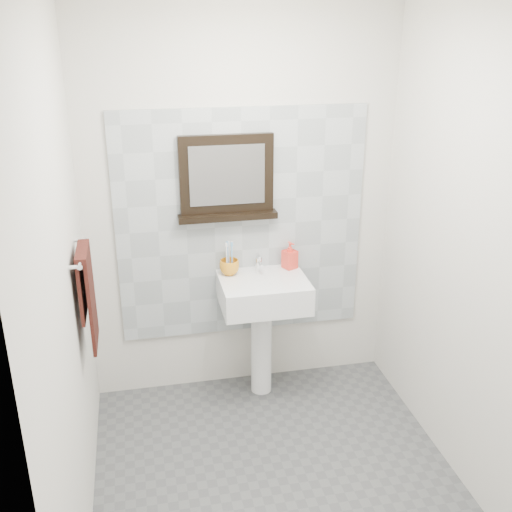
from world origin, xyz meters
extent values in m
cube|color=#505255|center=(0.00, 0.00, 0.00)|extent=(2.00, 2.20, 0.01)
cube|color=silver|center=(0.00, 1.10, 1.25)|extent=(2.00, 0.01, 2.50)
cube|color=silver|center=(0.00, -1.10, 1.25)|extent=(2.00, 0.01, 2.50)
cube|color=silver|center=(-1.00, 0.00, 1.25)|extent=(0.01, 2.20, 2.50)
cube|color=silver|center=(1.00, 0.00, 1.25)|extent=(0.01, 2.20, 2.50)
cube|color=#A2ABAF|center=(0.00, 1.09, 1.15)|extent=(1.60, 0.02, 1.50)
cylinder|color=white|center=(0.10, 0.92, 0.34)|extent=(0.14, 0.14, 0.68)
cube|color=white|center=(0.10, 0.86, 0.77)|extent=(0.55, 0.44, 0.18)
cylinder|color=silver|center=(0.10, 0.84, 0.85)|extent=(0.32, 0.32, 0.02)
cylinder|color=#4C4C4F|center=(0.10, 0.84, 0.86)|extent=(0.04, 0.04, 0.00)
cylinder|color=silver|center=(0.10, 1.01, 0.91)|extent=(0.04, 0.04, 0.09)
cylinder|color=silver|center=(0.10, 0.96, 0.93)|extent=(0.02, 0.10, 0.02)
cube|color=silver|center=(0.10, 1.02, 0.96)|extent=(0.02, 0.07, 0.01)
imported|color=orange|center=(-0.10, 0.98, 0.91)|extent=(0.17, 0.17, 0.10)
cylinder|color=white|center=(-0.12, 0.97, 0.97)|extent=(0.01, 0.01, 0.19)
cube|color=white|center=(-0.12, 0.97, 1.07)|extent=(0.01, 0.01, 0.03)
cylinder|color=#5894C9|center=(-0.09, 0.98, 0.97)|extent=(0.01, 0.01, 0.19)
cube|color=#5894C9|center=(-0.09, 0.98, 1.07)|extent=(0.01, 0.01, 0.03)
cylinder|color=white|center=(-0.10, 1.00, 0.97)|extent=(0.01, 0.01, 0.19)
cube|color=white|center=(-0.10, 1.00, 1.07)|extent=(0.01, 0.01, 0.03)
cylinder|color=#5894C9|center=(-0.11, 1.00, 0.97)|extent=(0.01, 0.01, 0.19)
cube|color=#5894C9|center=(-0.11, 1.00, 1.07)|extent=(0.01, 0.01, 0.03)
cylinder|color=white|center=(-0.08, 0.99, 0.97)|extent=(0.01, 0.01, 0.19)
cube|color=white|center=(-0.08, 0.99, 1.07)|extent=(0.01, 0.01, 0.03)
imported|color=red|center=(0.30, 1.01, 0.95)|extent=(0.11, 0.11, 0.18)
cube|color=black|center=(-0.10, 1.07, 1.50)|extent=(0.58, 0.06, 0.49)
cube|color=#99999E|center=(-0.10, 1.03, 1.50)|extent=(0.47, 0.01, 0.37)
cube|color=black|center=(-0.10, 1.04, 1.23)|extent=(0.62, 0.11, 0.04)
cylinder|color=silver|center=(-0.94, 0.45, 1.28)|extent=(0.03, 0.40, 0.03)
cylinder|color=silver|center=(-0.97, 0.26, 1.28)|extent=(0.05, 0.02, 0.02)
cylinder|color=silver|center=(-0.97, 0.64, 1.28)|extent=(0.05, 0.02, 0.02)
cube|color=black|center=(-0.93, 0.45, 1.01)|extent=(0.02, 0.30, 0.52)
cube|color=black|center=(-0.96, 0.45, 1.10)|extent=(0.02, 0.30, 0.34)
cube|color=black|center=(-0.94, 0.45, 1.29)|extent=(0.06, 0.30, 0.03)
camera|label=1|loc=(-0.65, -2.51, 2.40)|focal=42.00mm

